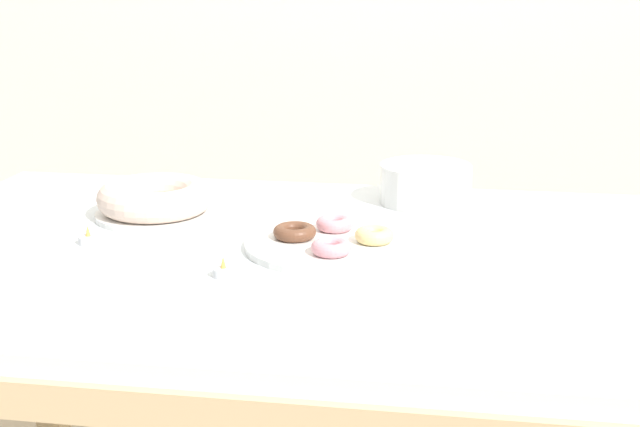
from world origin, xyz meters
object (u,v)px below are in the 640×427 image
Objects in this scene: cake_chocolate_round at (155,200)px; plate_stack at (425,184)px; pastry_platter at (331,242)px; tealight_right_edge at (223,271)px; tealight_centre at (88,239)px.

cake_chocolate_round is 1.24× the size of plate_stack.
tealight_right_edge is (-0.17, -0.19, -0.00)m from pastry_platter.
plate_stack reaches higher than cake_chocolate_round.
plate_stack is at bearing 32.81° from tealight_centre.
tealight_centre is (-0.64, -0.42, -0.03)m from plate_stack.
pastry_platter is 1.60× the size of plate_stack.
cake_chocolate_round is 0.42m from tealight_right_edge.
tealight_right_edge is 0.34m from tealight_centre.
cake_chocolate_round reaches higher than tealight_right_edge.
tealight_centre is at bearing -108.67° from cake_chocolate_round.
cake_chocolate_round is at bearing 71.33° from tealight_centre.
plate_stack reaches higher than pastry_platter.
cake_chocolate_round is 0.22m from tealight_centre.
plate_stack reaches higher than tealight_right_edge.
plate_stack is at bearing 65.85° from pastry_platter.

